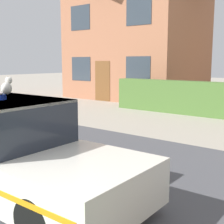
% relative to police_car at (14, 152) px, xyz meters
% --- Properties ---
extents(road_strip, '(28.00, 5.81, 0.01)m').
position_rel_police_car_xyz_m(road_strip, '(0.48, 1.50, -0.67)').
color(road_strip, '#4C4C51').
rests_on(road_strip, ground).
extents(garden_hedge, '(8.88, 0.57, 1.31)m').
position_rel_police_car_xyz_m(garden_hedge, '(0.11, 8.71, -0.02)').
color(garden_hedge, '#4C7233').
rests_on(garden_hedge, ground).
extents(police_car, '(4.37, 1.79, 1.55)m').
position_rel_police_car_xyz_m(police_car, '(0.00, 0.00, 0.00)').
color(police_car, black).
rests_on(police_car, road_strip).
extents(cat, '(0.25, 0.33, 0.28)m').
position_rel_police_car_xyz_m(cat, '(-0.14, 0.03, 1.00)').
color(cat, silver).
rests_on(cat, police_car).
extents(house_left, '(7.23, 5.62, 8.34)m').
position_rel_police_car_xyz_m(house_left, '(-6.16, 12.53, 3.57)').
color(house_left, '#A86B4C').
rests_on(house_left, ground).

